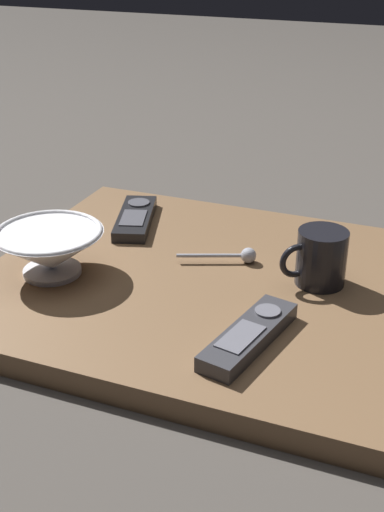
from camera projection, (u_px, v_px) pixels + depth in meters
name	position (u px, v px, depth m)	size (l,w,h in m)	color
ground_plane	(199.00, 296.00, 1.02)	(6.00, 6.00, 0.00)	#47423D
table	(199.00, 286.00, 1.02)	(0.55, 0.63, 0.03)	brown
cereal_bowl	(50.00, 249.00, 1.00)	(0.16, 0.16, 0.07)	silver
coffee_mug	(320.00, 258.00, 0.97)	(0.08, 0.09, 0.08)	black
teaspoon	(240.00, 255.00, 1.04)	(0.06, 0.12, 0.02)	#A3A5B2
tv_remote_near	(249.00, 336.00, 0.84)	(0.18, 0.08, 0.02)	#38383D
tv_remote_far	(135.00, 218.00, 1.18)	(0.18, 0.10, 0.02)	black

